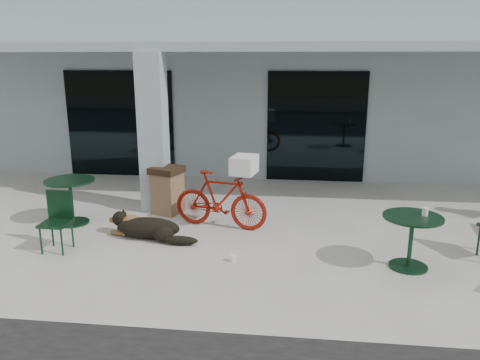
# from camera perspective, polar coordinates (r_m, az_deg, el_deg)

# --- Properties ---
(ground) EXTENTS (80.00, 80.00, 0.00)m
(ground) POSITION_cam_1_polar(r_m,az_deg,el_deg) (7.37, -3.82, -9.48)
(ground) COLOR beige
(ground) RESTS_ON ground
(building) EXTENTS (22.00, 7.00, 4.50)m
(building) POSITION_cam_1_polar(r_m,az_deg,el_deg) (15.18, 1.88, 11.83)
(building) COLOR #A2B0B8
(building) RESTS_ON ground
(storefront_glass_left) EXTENTS (2.80, 0.06, 2.70)m
(storefront_glass_left) POSITION_cam_1_polar(r_m,az_deg,el_deg) (12.52, -14.40, 6.62)
(storefront_glass_left) COLOR black
(storefront_glass_left) RESTS_ON ground
(storefront_glass_right) EXTENTS (2.40, 0.06, 2.70)m
(storefront_glass_right) POSITION_cam_1_polar(r_m,az_deg,el_deg) (11.72, 9.26, 6.36)
(storefront_glass_right) COLOR black
(storefront_glass_right) RESTS_ON ground
(column) EXTENTS (0.50, 0.50, 3.12)m
(column) POSITION_cam_1_polar(r_m,az_deg,el_deg) (9.44, -10.50, 5.59)
(column) COLOR #A2B0B8
(column) RESTS_ON ground
(overhang) EXTENTS (22.00, 2.80, 0.18)m
(overhang) POSITION_cam_1_polar(r_m,az_deg,el_deg) (10.29, -0.42, 15.80)
(overhang) COLOR #A2B0B8
(overhang) RESTS_ON column
(bicycle) EXTENTS (1.81, 0.83, 1.05)m
(bicycle) POSITION_cam_1_polar(r_m,az_deg,el_deg) (8.47, -2.40, -2.42)
(bicycle) COLOR maroon
(bicycle) RESTS_ON ground
(laundry_basket) EXTENTS (0.49, 0.60, 0.31)m
(laundry_basket) POSITION_cam_1_polar(r_m,az_deg,el_deg) (8.15, 0.52, 1.87)
(laundry_basket) COLOR white
(laundry_basket) RESTS_ON bicycle
(dog) EXTENTS (1.34, 0.72, 0.42)m
(dog) POSITION_cam_1_polar(r_m,az_deg,el_deg) (8.20, -11.12, -5.59)
(dog) COLOR black
(dog) RESTS_ON ground
(cup_near_dog) EXTENTS (0.11, 0.11, 0.11)m
(cup_near_dog) POSITION_cam_1_polar(r_m,az_deg,el_deg) (7.22, -0.89, -9.51)
(cup_near_dog) COLOR white
(cup_near_dog) RESTS_ON ground
(cafe_table_near) EXTENTS (0.99, 0.99, 0.85)m
(cafe_table_near) POSITION_cam_1_polar(r_m,az_deg,el_deg) (9.23, -19.87, -2.50)
(cafe_table_near) COLOR #12361F
(cafe_table_near) RESTS_ON ground
(cafe_chair_near) EXTENTS (0.44, 0.48, 0.96)m
(cafe_chair_near) POSITION_cam_1_polar(r_m,az_deg,el_deg) (8.01, -21.58, -4.84)
(cafe_chair_near) COLOR #12361F
(cafe_chair_near) RESTS_ON ground
(cafe_table_far) EXTENTS (1.07, 1.07, 0.80)m
(cafe_table_far) POSITION_cam_1_polar(r_m,az_deg,el_deg) (7.34, 20.07, -7.12)
(cafe_table_far) COLOR #12361F
(cafe_table_far) RESTS_ON ground
(cup_on_table) EXTENTS (0.11, 0.11, 0.12)m
(cup_on_table) POSITION_cam_1_polar(r_m,az_deg,el_deg) (7.27, 21.63, -3.60)
(cup_on_table) COLOR white
(cup_on_table) RESTS_ON cafe_table_far
(trash_receptacle) EXTENTS (0.71, 0.71, 0.94)m
(trash_receptacle) POSITION_cam_1_polar(r_m,az_deg,el_deg) (9.37, -8.83, -1.22)
(trash_receptacle) COLOR brown
(trash_receptacle) RESTS_ON ground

